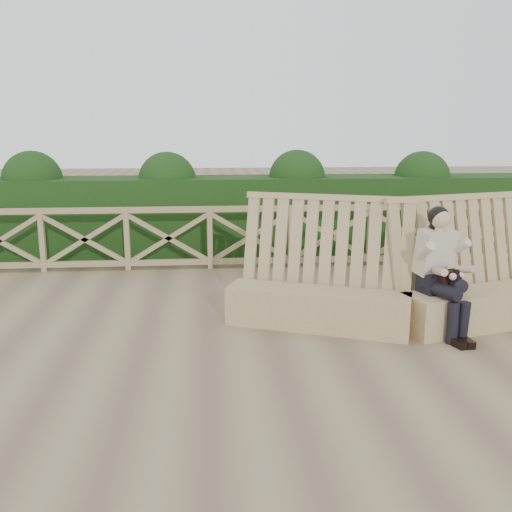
{
  "coord_description": "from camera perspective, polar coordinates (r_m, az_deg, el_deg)",
  "views": [
    {
      "loc": [
        -0.73,
        -6.33,
        2.41
      ],
      "look_at": [
        -0.16,
        0.4,
        0.9
      ],
      "focal_mm": 40.0,
      "sensor_mm": 36.0,
      "label": 1
    }
  ],
  "objects": [
    {
      "name": "guardrail",
      "position": [
        10.03,
        -0.57,
        1.94
      ],
      "size": [
        10.1,
        0.09,
        1.1
      ],
      "color": "olive",
      "rests_on": "ground"
    },
    {
      "name": "bench",
      "position": [
        7.34,
        14.32,
        -3.63
      ],
      "size": [
        4.38,
        1.54,
        1.61
      ],
      "rotation": [
        0.0,
        0.0,
        -0.08
      ],
      "color": "#917652",
      "rests_on": "ground"
    },
    {
      "name": "hedge",
      "position": [
        11.17,
        -1.03,
        4.07
      ],
      "size": [
        12.0,
        1.2,
        1.5
      ],
      "primitive_type": "cube",
      "color": "black",
      "rests_on": "ground"
    },
    {
      "name": "woman",
      "position": [
        7.1,
        18.04,
        -1.03
      ],
      "size": [
        0.55,
        0.97,
        1.52
      ],
      "rotation": [
        0.0,
        0.0,
        0.29
      ],
      "color": "black",
      "rests_on": "ground"
    },
    {
      "name": "ground",
      "position": [
        6.81,
        1.67,
        -8.12
      ],
      "size": [
        60.0,
        60.0,
        0.0
      ],
      "primitive_type": "plane",
      "color": "brown",
      "rests_on": "ground"
    }
  ]
}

